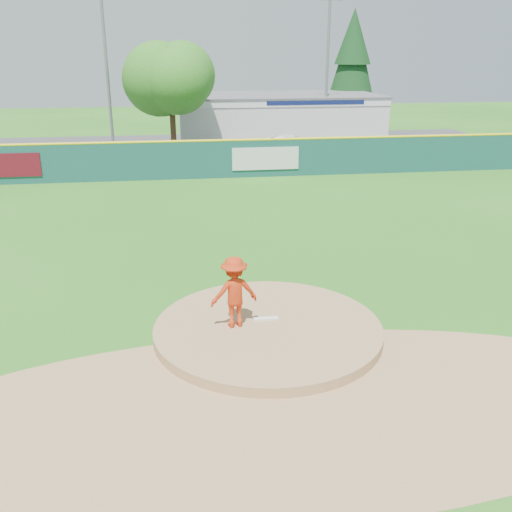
{
  "coord_description": "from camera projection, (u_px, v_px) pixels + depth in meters",
  "views": [
    {
      "loc": [
        -2.05,
        -12.18,
        6.5
      ],
      "look_at": [
        0.0,
        2.0,
        1.3
      ],
      "focal_mm": 40.0,
      "sensor_mm": 36.0,
      "label": 1
    }
  ],
  "objects": [
    {
      "name": "light_pole_left",
      "position": [
        106.0,
        57.0,
        36.07
      ],
      "size": [
        1.75,
        0.25,
        11.0
      ],
      "color": "gray",
      "rests_on": "ground"
    },
    {
      "name": "fence_banners",
      "position": [
        139.0,
        162.0,
        29.63
      ],
      "size": [
        17.0,
        0.04,
        1.2
      ],
      "color": "#5E0D19",
      "rests_on": "ground"
    },
    {
      "name": "van",
      "position": [
        292.0,
        144.0,
        37.48
      ],
      "size": [
        4.72,
        2.92,
        1.22
      ],
      "primitive_type": "imported",
      "rotation": [
        0.0,
        0.0,
        1.35
      ],
      "color": "white",
      "rests_on": "parking_lot"
    },
    {
      "name": "deciduous_tree",
      "position": [
        171.0,
        83.0,
        35.26
      ],
      "size": [
        5.6,
        5.6,
        7.36
      ],
      "color": "#382314",
      "rests_on": "ground"
    },
    {
      "name": "light_pole_right",
      "position": [
        327.0,
        64.0,
        40.13
      ],
      "size": [
        1.75,
        0.25,
        10.0
      ],
      "color": "gray",
      "rests_on": "ground"
    },
    {
      "name": "outfield_fence",
      "position": [
        213.0,
        158.0,
        30.2
      ],
      "size": [
        40.0,
        0.14,
        2.07
      ],
      "color": "#154542",
      "rests_on": "ground"
    },
    {
      "name": "pitchers_mound",
      "position": [
        268.0,
        334.0,
        13.83
      ],
      "size": [
        5.5,
        5.5,
        0.5
      ],
      "primitive_type": "cylinder",
      "color": "#9E774C",
      "rests_on": "ground"
    },
    {
      "name": "pitcher",
      "position": [
        234.0,
        292.0,
        13.42
      ],
      "size": [
        1.23,
        0.84,
        1.75
      ],
      "primitive_type": "imported",
      "rotation": [
        0.0,
        0.0,
        3.32
      ],
      "color": "red",
      "rests_on": "pitchers_mound"
    },
    {
      "name": "parking_lot",
      "position": [
        204.0,
        150.0,
        38.94
      ],
      "size": [
        44.0,
        16.0,
        0.02
      ],
      "primitive_type": "cube",
      "color": "#38383A",
      "rests_on": "ground"
    },
    {
      "name": "infield_dirt_arc",
      "position": [
        293.0,
        406.0,
        11.03
      ],
      "size": [
        15.4,
        15.4,
        0.01
      ],
      "primitive_type": "cylinder",
      "color": "#9E774C",
      "rests_on": "ground"
    },
    {
      "name": "pool_building_grp",
      "position": [
        277.0,
        116.0,
        43.83
      ],
      "size": [
        15.2,
        8.2,
        3.31
      ],
      "color": "silver",
      "rests_on": "ground"
    },
    {
      "name": "conifer_tree",
      "position": [
        352.0,
        62.0,
        47.18
      ],
      "size": [
        4.4,
        4.4,
        9.5
      ],
      "color": "#382314",
      "rests_on": "ground"
    },
    {
      "name": "pitching_rubber",
      "position": [
        266.0,
        319.0,
        14.01
      ],
      "size": [
        0.6,
        0.15,
        0.04
      ],
      "primitive_type": "cube",
      "color": "white",
      "rests_on": "pitchers_mound"
    },
    {
      "name": "ground",
      "position": [
        268.0,
        334.0,
        13.83
      ],
      "size": [
        120.0,
        120.0,
        0.0
      ],
      "primitive_type": "plane",
      "color": "#286B19",
      "rests_on": "ground"
    }
  ]
}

